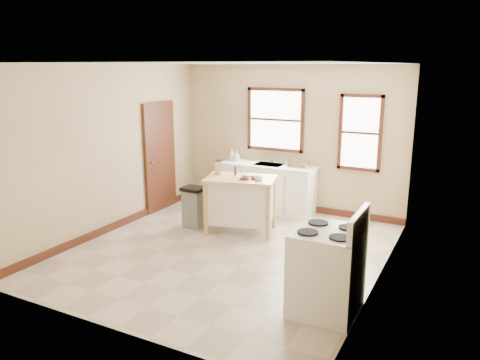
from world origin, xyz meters
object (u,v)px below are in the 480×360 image
object	(u,v)px
soap_bottle_b	(236,156)
knife_block	(217,168)
dish_rack	(298,164)
kitchen_island	(241,205)
pepper_grinder	(235,171)
gas_stove	(327,260)
bowl_b	(254,177)
bowl_c	(259,179)
bowl_a	(245,178)
trash_bin	(194,207)
soap_bottle_a	(232,155)

from	to	relation	value
soap_bottle_b	knife_block	world-z (taller)	knife_block
dish_rack	kitchen_island	size ratio (longest dim) A/B	0.34
knife_block	pepper_grinder	xyz separation A→B (m)	(0.30, 0.09, -0.03)
gas_stove	dish_rack	bearing A→B (deg)	115.79
dish_rack	knife_block	distance (m)	1.64
bowl_b	gas_stove	world-z (taller)	gas_stove
bowl_b	bowl_c	xyz separation A→B (m)	(0.11, -0.07, 0.01)
bowl_a	trash_bin	world-z (taller)	bowl_a
soap_bottle_a	soap_bottle_b	size ratio (longest dim) A/B	1.16
bowl_a	trash_bin	distance (m)	1.12
kitchen_island	knife_block	world-z (taller)	knife_block
kitchen_island	pepper_grinder	size ratio (longest dim) A/B	7.71
dish_rack	bowl_b	distance (m)	1.34
soap_bottle_a	bowl_b	xyz separation A→B (m)	(1.11, -1.27, -0.07)
knife_block	bowl_c	size ratio (longest dim) A/B	1.29
kitchen_island	pepper_grinder	world-z (taller)	pepper_grinder
bowl_a	bowl_b	distance (m)	0.17
pepper_grinder	bowl_c	size ratio (longest dim) A/B	0.97
soap_bottle_b	knife_block	bearing A→B (deg)	-85.46
soap_bottle_b	bowl_b	distance (m)	1.64
soap_bottle_a	bowl_a	xyz separation A→B (m)	(0.99, -1.39, -0.06)
dish_rack	bowl_c	world-z (taller)	dish_rack
knife_block	gas_stove	distance (m)	3.27
kitchen_island	bowl_b	size ratio (longest dim) A/B	7.53
soap_bottle_b	bowl_b	bearing A→B (deg)	-60.41
bowl_c	trash_bin	bearing A→B (deg)	-171.93
bowl_b	trash_bin	size ratio (longest dim) A/B	0.21
kitchen_island	bowl_b	world-z (taller)	bowl_b
soap_bottle_a	soap_bottle_b	bearing A→B (deg)	29.28
soap_bottle_a	bowl_c	bearing A→B (deg)	-25.59
bowl_b	gas_stove	size ratio (longest dim) A/B	0.12
bowl_a	bowl_c	bearing A→B (deg)	11.38
knife_block	trash_bin	world-z (taller)	knife_block
dish_rack	trash_bin	xyz separation A→B (m)	(-1.34, -1.54, -0.61)
bowl_a	bowl_b	bearing A→B (deg)	43.18
soap_bottle_a	kitchen_island	world-z (taller)	soap_bottle_a
bowl_b	bowl_c	bearing A→B (deg)	-31.51
soap_bottle_b	dish_rack	world-z (taller)	soap_bottle_b
kitchen_island	trash_bin	distance (m)	0.85
kitchen_island	pepper_grinder	xyz separation A→B (m)	(-0.17, 0.14, 0.55)
bowl_a	gas_stove	xyz separation A→B (m)	(1.99, -1.85, -0.35)
dish_rack	gas_stove	bearing A→B (deg)	-59.72
knife_block	bowl_b	size ratio (longest dim) A/B	1.30
kitchen_island	bowl_c	distance (m)	0.61
soap_bottle_b	knife_block	size ratio (longest dim) A/B	0.97
trash_bin	gas_stove	distance (m)	3.41
bowl_a	gas_stove	distance (m)	2.74
gas_stove	trash_bin	bearing A→B (deg)	149.38
soap_bottle_b	bowl_a	size ratio (longest dim) A/B	1.05
bowl_b	bowl_a	bearing A→B (deg)	-136.82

